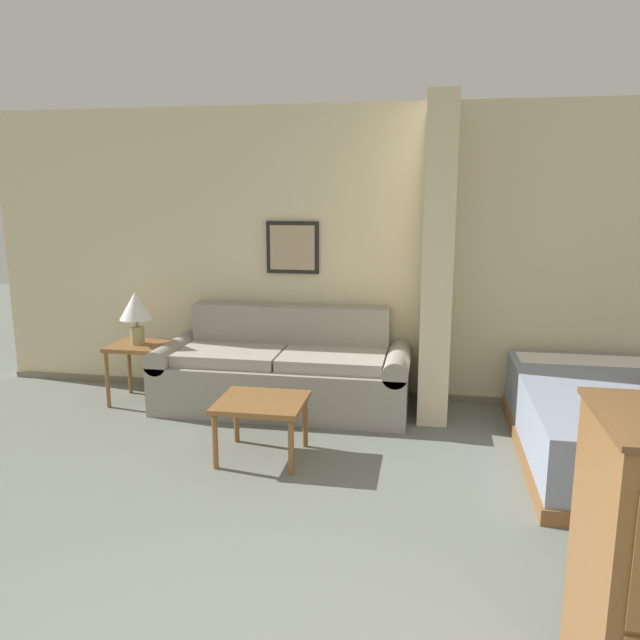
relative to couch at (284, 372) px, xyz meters
name	(u,v)px	position (x,y,z in m)	size (l,w,h in m)	color
wall_back	(399,256)	(0.95, 0.48, 0.98)	(7.71, 0.16, 2.60)	beige
wall_partition_pillar	(437,261)	(1.28, 0.08, 0.99)	(0.24, 0.68, 2.60)	beige
couch	(284,372)	(0.00, 0.00, 0.00)	(2.18, 0.84, 0.85)	gray
coffee_table	(262,407)	(0.09, -1.06, 0.06)	(0.61, 0.55, 0.43)	brown
side_table	(139,353)	(-1.31, -0.08, 0.14)	(0.47, 0.47, 0.53)	brown
table_lamp	(136,309)	(-1.31, -0.08, 0.54)	(0.29, 0.29, 0.47)	tan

